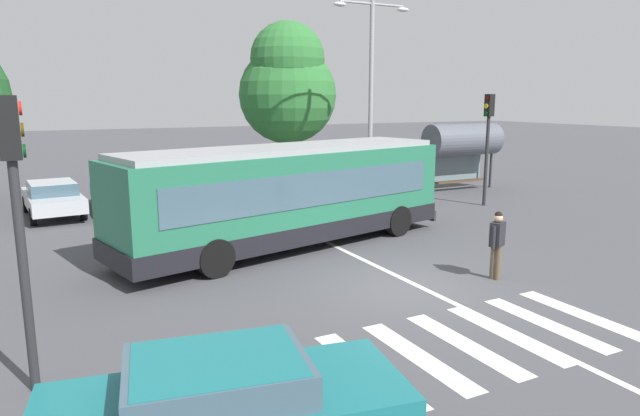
{
  "coord_description": "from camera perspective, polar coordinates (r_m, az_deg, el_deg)",
  "views": [
    {
      "loc": [
        -7.68,
        -10.34,
        4.4
      ],
      "look_at": [
        -0.41,
        3.82,
        1.3
      ],
      "focal_mm": 31.36,
      "sensor_mm": 36.0,
      "label": 1
    }
  ],
  "objects": [
    {
      "name": "pedestrian_crossing_street",
      "position": [
        14.44,
        17.61,
        -3.26
      ],
      "size": [
        0.54,
        0.4,
        1.72
      ],
      "color": "brown",
      "rests_on": "ground_plane"
    },
    {
      "name": "twin_arm_street_lamp",
      "position": [
        25.41,
        5.24,
        12.95
      ],
      "size": [
        3.81,
        0.32,
        8.6
      ],
      "color": "#939399",
      "rests_on": "ground_plane"
    },
    {
      "name": "traffic_light_far_corner",
      "position": [
        24.25,
        16.76,
        7.49
      ],
      "size": [
        0.33,
        0.32,
        4.62
      ],
      "color": "#28282B",
      "rests_on": "ground_plane"
    },
    {
      "name": "bus_stop_shelter",
      "position": [
        28.26,
        14.35,
        6.65
      ],
      "size": [
        3.95,
        1.54,
        3.25
      ],
      "color": "#28282B",
      "rests_on": "ground_plane"
    },
    {
      "name": "parked_car_charcoal",
      "position": [
        24.61,
        -13.39,
        2.22
      ],
      "size": [
        2.12,
        4.61,
        1.35
      ],
      "color": "black",
      "rests_on": "ground_plane"
    },
    {
      "name": "lane_center_line",
      "position": [
        15.32,
        5.35,
        -5.71
      ],
      "size": [
        0.16,
        24.0,
        0.01
      ],
      "primitive_type": "cube",
      "color": "silver",
      "rests_on": "ground_plane"
    },
    {
      "name": "parked_car_blue",
      "position": [
        23.91,
        -19.8,
        1.62
      ],
      "size": [
        1.88,
        4.5,
        1.35
      ],
      "color": "black",
      "rests_on": "ground_plane"
    },
    {
      "name": "ground_plane",
      "position": [
        13.61,
        9.01,
        -7.98
      ],
      "size": [
        160.0,
        160.0,
        0.0
      ],
      "primitive_type": "plane",
      "color": "#47474C"
    },
    {
      "name": "background_tree_right",
      "position": [
        30.15,
        -3.33,
        12.46
      ],
      "size": [
        5.16,
        5.16,
        8.38
      ],
      "color": "brown",
      "rests_on": "ground_plane"
    },
    {
      "name": "city_transit_bus",
      "position": [
        16.7,
        -3.23,
        1.3
      ],
      "size": [
        11.12,
        4.95,
        3.06
      ],
      "color": "black",
      "rests_on": "ground_plane"
    },
    {
      "name": "parked_car_teal",
      "position": [
        25.42,
        -7.31,
        2.7
      ],
      "size": [
        1.96,
        4.54,
        1.35
      ],
      "color": "black",
      "rests_on": "ground_plane"
    },
    {
      "name": "parked_car_silver",
      "position": [
        23.58,
        -25.62,
        1.06
      ],
      "size": [
        2.18,
        4.63,
        1.35
      ],
      "color": "black",
      "rests_on": "ground_plane"
    },
    {
      "name": "crosswalk_painted_stripes",
      "position": [
        10.83,
        14.53,
        -13.28
      ],
      "size": [
        6.77,
        2.99,
        0.01
      ],
      "color": "silver",
      "rests_on": "ground_plane"
    },
    {
      "name": "foreground_sedan",
      "position": [
        7.31,
        -9.82,
        -18.95
      ],
      "size": [
        4.74,
        2.55,
        1.35
      ],
      "color": "black",
      "rests_on": "ground_plane"
    },
    {
      "name": "traffic_light_near_corner",
      "position": [
        9.14,
        -28.57,
        0.9
      ],
      "size": [
        0.33,
        0.32,
        4.46
      ],
      "color": "#28282B",
      "rests_on": "ground_plane"
    },
    {
      "name": "parked_car_champagne",
      "position": [
        26.43,
        -2.11,
        3.1
      ],
      "size": [
        2.22,
        4.65,
        1.35
      ],
      "color": "black",
      "rests_on": "ground_plane"
    }
  ]
}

